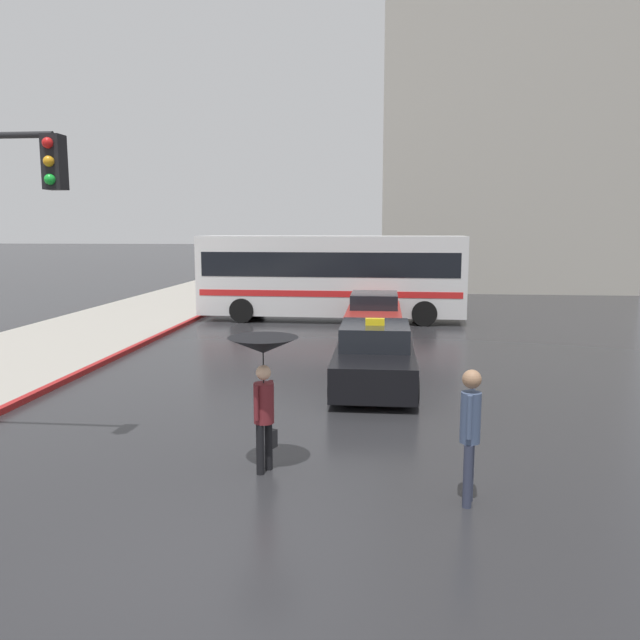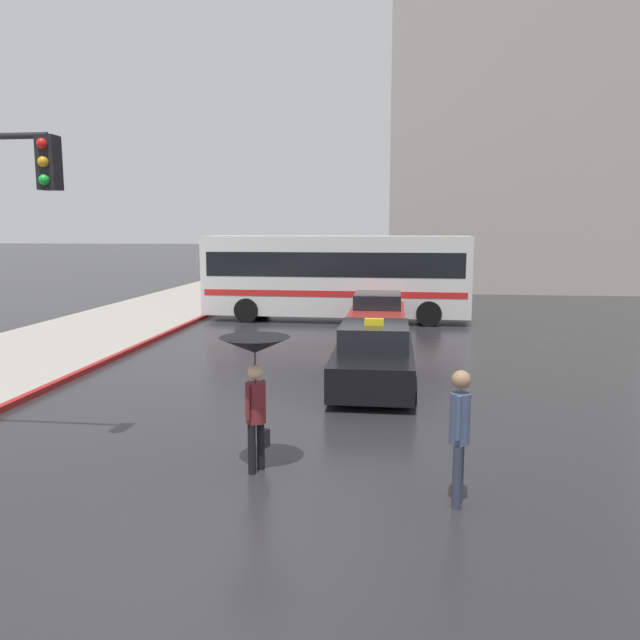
# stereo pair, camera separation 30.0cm
# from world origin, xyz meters

# --- Properties ---
(ground_plane) EXTENTS (300.00, 300.00, 0.00)m
(ground_plane) POSITION_xyz_m (0.00, 0.00, 0.00)
(ground_plane) COLOR #262628
(taxi) EXTENTS (1.91, 4.54, 1.60)m
(taxi) POSITION_xyz_m (1.97, 8.41, 0.67)
(taxi) COLOR black
(taxi) RESTS_ON ground_plane
(sedan_red) EXTENTS (1.91, 4.80, 1.46)m
(sedan_red) POSITION_xyz_m (1.84, 15.42, 0.68)
(sedan_red) COLOR maroon
(sedan_red) RESTS_ON ground_plane
(city_bus) EXTENTS (10.55, 2.84, 3.38)m
(city_bus) POSITION_xyz_m (0.06, 19.06, 1.88)
(city_bus) COLOR silver
(city_bus) RESTS_ON ground_plane
(pedestrian_with_umbrella) EXTENTS (1.05, 1.05, 2.07)m
(pedestrian_with_umbrella) POSITION_xyz_m (0.40, 2.96, 1.67)
(pedestrian_with_umbrella) COLOR black
(pedestrian_with_umbrella) RESTS_ON ground_plane
(pedestrian_man) EXTENTS (0.32, 0.42, 1.83)m
(pedestrian_man) POSITION_xyz_m (3.31, 2.13, 1.08)
(pedestrian_man) COLOR #2D3347
(pedestrian_man) RESTS_ON ground_plane
(building_tower_near) EXTENTS (14.23, 13.48, 28.78)m
(building_tower_near) POSITION_xyz_m (9.14, 36.71, 14.39)
(building_tower_near) COLOR #A39E93
(building_tower_near) RESTS_ON ground_plane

